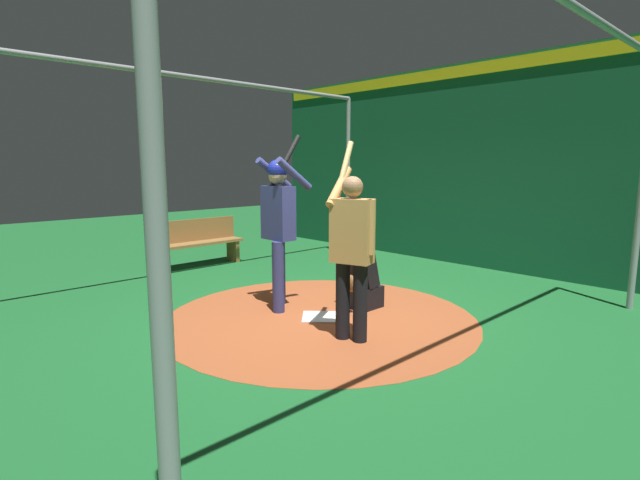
{
  "coord_description": "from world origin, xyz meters",
  "views": [
    {
      "loc": [
        3.83,
        4.0,
        1.83
      ],
      "look_at": [
        0.0,
        0.0,
        0.95
      ],
      "focal_mm": 26.81,
      "sensor_mm": 36.0,
      "label": 1
    }
  ],
  "objects_px": {
    "home_plate": "(320,317)",
    "bench": "(197,242)",
    "catcher": "(361,281)",
    "batter": "(279,218)",
    "visitor": "(352,247)"
  },
  "relations": [
    {
      "from": "catcher",
      "to": "bench",
      "type": "bearing_deg",
      "value": -86.55
    },
    {
      "from": "home_plate",
      "to": "visitor",
      "type": "distance_m",
      "value": 1.26
    },
    {
      "from": "home_plate",
      "to": "bench",
      "type": "bearing_deg",
      "value": -96.74
    },
    {
      "from": "home_plate",
      "to": "bench",
      "type": "xyz_separation_m",
      "value": [
        -0.43,
        -3.66,
        0.43
      ]
    },
    {
      "from": "batter",
      "to": "home_plate",
      "type": "bearing_deg",
      "value": 97.52
    },
    {
      "from": "bench",
      "to": "home_plate",
      "type": "bearing_deg",
      "value": 83.26
    },
    {
      "from": "batter",
      "to": "catcher",
      "type": "relative_size",
      "value": 2.4
    },
    {
      "from": "home_plate",
      "to": "bench",
      "type": "distance_m",
      "value": 3.71
    },
    {
      "from": "batter",
      "to": "catcher",
      "type": "xyz_separation_m",
      "value": [
        -0.74,
        0.72,
        -0.81
      ]
    },
    {
      "from": "visitor",
      "to": "bench",
      "type": "height_order",
      "value": "visitor"
    },
    {
      "from": "visitor",
      "to": "bench",
      "type": "bearing_deg",
      "value": -116.68
    },
    {
      "from": "visitor",
      "to": "bench",
      "type": "relative_size",
      "value": 1.24
    },
    {
      "from": "catcher",
      "to": "batter",
      "type": "bearing_deg",
      "value": -44.15
    },
    {
      "from": "visitor",
      "to": "bench",
      "type": "xyz_separation_m",
      "value": [
        -0.69,
        -4.4,
        -0.55
      ]
    },
    {
      "from": "visitor",
      "to": "batter",
      "type": "bearing_deg",
      "value": -114.73
    }
  ]
}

